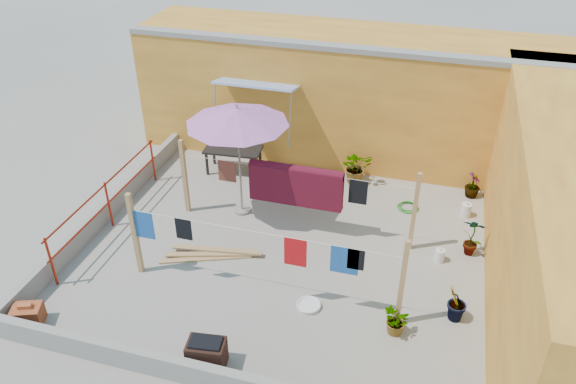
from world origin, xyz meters
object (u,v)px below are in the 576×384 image
(brazier, at_px, (207,354))
(patio_umbrella, at_px, (237,117))
(brick_stack, at_px, (28,315))
(water_jug_a, at_px, (440,255))
(outdoor_table, at_px, (233,151))
(plant_back_a, at_px, (356,167))
(water_jug_b, at_px, (466,210))
(white_basin, at_px, (309,305))
(green_hose, at_px, (408,207))

(brazier, bearing_deg, patio_umbrella, 102.82)
(patio_umbrella, distance_m, brick_stack, 5.38)
(brick_stack, height_order, water_jug_a, brick_stack)
(outdoor_table, distance_m, brick_stack, 6.17)
(water_jug_a, height_order, plant_back_a, plant_back_a)
(brick_stack, distance_m, plant_back_a, 7.84)
(brick_stack, xyz_separation_m, water_jug_b, (7.29, 5.53, -0.03))
(patio_umbrella, xyz_separation_m, plant_back_a, (2.25, 2.00, -1.94))
(water_jug_b, bearing_deg, white_basin, -125.19)
(outdoor_table, height_order, brick_stack, outdoor_table)
(water_jug_b, bearing_deg, green_hose, -177.89)
(patio_umbrella, height_order, plant_back_a, patio_umbrella)
(brick_stack, relative_size, water_jug_b, 1.66)
(water_jug_a, distance_m, water_jug_b, 1.85)
(brick_stack, height_order, brazier, brazier)
(brazier, xyz_separation_m, white_basin, (1.24, 1.74, -0.22))
(outdoor_table, relative_size, water_jug_b, 4.08)
(patio_umbrella, relative_size, outdoor_table, 1.80)
(outdoor_table, xyz_separation_m, plant_back_a, (3.06, 0.36, -0.18))
(green_hose, bearing_deg, water_jug_a, -65.61)
(brick_stack, xyz_separation_m, green_hose, (6.02, 5.48, -0.15))
(outdoor_table, relative_size, plant_back_a, 1.75)
(outdoor_table, bearing_deg, white_basin, -54.21)
(white_basin, distance_m, plant_back_a, 4.58)
(patio_umbrella, height_order, outdoor_table, patio_umbrella)
(outdoor_table, distance_m, white_basin, 5.22)
(brick_stack, xyz_separation_m, brazier, (3.37, 0.00, 0.08))
(water_jug_b, relative_size, green_hose, 0.73)
(brazier, height_order, plant_back_a, plant_back_a)
(water_jug_a, height_order, green_hose, water_jug_a)
(patio_umbrella, bearing_deg, brazier, -77.18)
(outdoor_table, height_order, water_jug_a, outdoor_table)
(green_hose, bearing_deg, water_jug_b, 2.11)
(plant_back_a, bearing_deg, patio_umbrella, -138.34)
(outdoor_table, relative_size, white_basin, 3.25)
(white_basin, distance_m, water_jug_b, 4.63)
(brazier, xyz_separation_m, green_hose, (2.65, 5.48, -0.23))
(water_jug_b, bearing_deg, outdoor_table, 175.76)
(brazier, relative_size, white_basin, 1.45)
(brazier, distance_m, white_basin, 2.15)
(outdoor_table, bearing_deg, patio_umbrella, -63.76)
(plant_back_a, bearing_deg, water_jug_b, -16.53)
(brick_stack, bearing_deg, green_hose, 42.30)
(white_basin, bearing_deg, plant_back_a, 89.66)
(green_hose, bearing_deg, plant_back_a, 148.89)
(outdoor_table, xyz_separation_m, water_jug_a, (5.23, -2.21, -0.46))
(water_jug_a, height_order, water_jug_b, water_jug_b)
(patio_umbrella, relative_size, green_hose, 5.32)
(white_basin, bearing_deg, water_jug_a, 42.25)
(outdoor_table, height_order, plant_back_a, plant_back_a)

